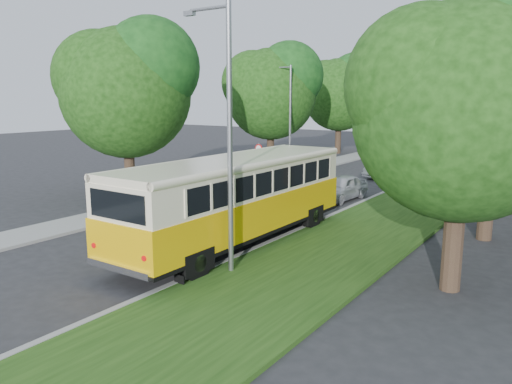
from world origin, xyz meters
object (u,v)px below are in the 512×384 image
Objects in this scene: lamppost_far at (289,115)px; car_white at (390,168)px; car_grey at (412,162)px; vintage_bus at (236,201)px; lamppost_near at (227,131)px; car_silver at (341,188)px; car_blue at (410,163)px.

lamppost_far is 1.89× the size of car_white.
car_white is 0.88× the size of car_grey.
vintage_bus is 2.78× the size of car_white.
lamppost_near reaches higher than car_grey.
lamppost_far is at bearing 115.71° from lamppost_near.
car_silver reaches higher than car_white.
vintage_bus is at bearing -68.51° from car_grey.
lamppost_near is 25.49m from car_grey.
car_silver is (-0.35, 9.70, -0.98)m from vintage_bus.
car_silver is at bearing -73.42° from car_blue.
car_grey is at bearing 106.74° from car_white.
car_blue is at bearing 94.76° from lamppost_near.
car_silver is at bearing 99.06° from lamppost_near.
car_silver is at bearing -68.87° from car_grey.
lamppost_near reaches higher than car_blue.
lamppost_far is 9.34m from car_blue.
car_silver is 0.85× the size of car_grey.
lamppost_far is 1.48× the size of car_blue.
lamppost_near is 21.31m from car_white.
lamppost_far is at bearing 114.76° from vintage_bus.
car_white is at bearing 92.61° from vintage_bus.
car_blue is 1.37m from car_grey.
vintage_bus reaches higher than car_silver.
lamppost_far is at bearing -141.25° from car_white.
vintage_bus is at bearing -83.73° from car_silver.
car_silver is 0.76× the size of car_blue.
lamppost_far reaches higher than car_grey.
lamppost_far reaches higher than car_blue.
lamppost_far is 9.95m from car_silver.
car_silver is (6.95, -6.22, -3.46)m from lamppost_far.
vintage_bus is at bearing 121.93° from lamppost_near.
lamppost_far is at bearing -126.25° from car_blue.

